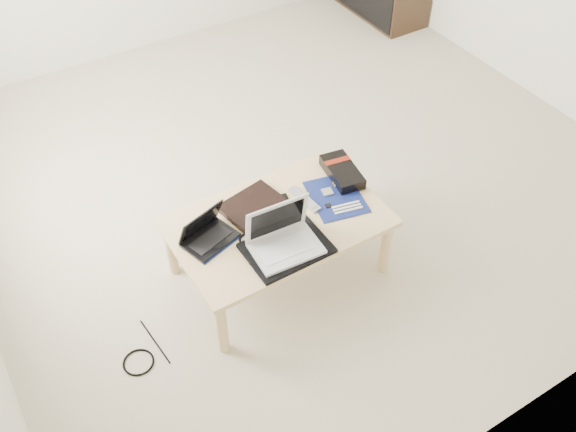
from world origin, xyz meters
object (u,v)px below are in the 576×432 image
coffee_table (278,227)px  gpu_box (342,172)px  white_laptop (283,238)px  netbook (207,234)px

coffee_table → gpu_box: size_ratio=3.49×
coffee_table → white_laptop: size_ratio=3.17×
netbook → gpu_box: bearing=2.8°
netbook → white_laptop: 0.38m
white_laptop → gpu_box: white_laptop is taller
gpu_box → netbook: bearing=-177.2°
netbook → gpu_box: (0.85, 0.04, -0.01)m
netbook → white_laptop: bearing=-40.2°
coffee_table → gpu_box: 0.50m
coffee_table → netbook: bearing=169.8°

